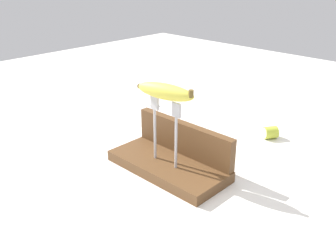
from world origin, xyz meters
name	(u,v)px	position (x,y,z in m)	size (l,w,h in m)	color
ground_plane	(168,170)	(0.00, 0.00, 0.00)	(3.00, 3.00, 0.00)	silver
wooden_board	(168,166)	(0.00, 0.00, 0.01)	(0.32, 0.15, 0.03)	brown
board_backstop	(184,138)	(0.00, 0.06, 0.07)	(0.32, 0.02, 0.09)	brown
fork_stand_center	(165,126)	(0.00, -0.01, 0.13)	(0.10, 0.01, 0.17)	#B2B2B7
banana_raised_center	(165,91)	(0.00, -0.01, 0.22)	(0.17, 0.07, 0.04)	#DBD147
fork_fallen_near	(147,103)	(-0.41, 0.32, 0.00)	(0.16, 0.03, 0.01)	#B2B2B7
banana_chunk_near	(270,133)	(0.09, 0.36, 0.02)	(0.05, 0.06, 0.04)	#B2C138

